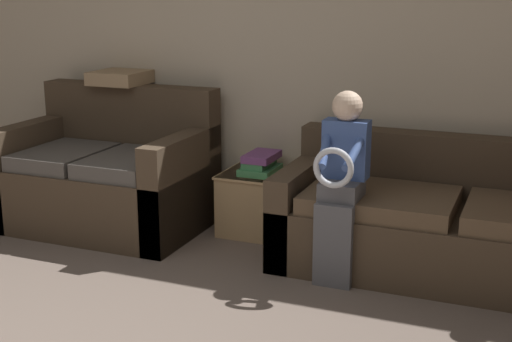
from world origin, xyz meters
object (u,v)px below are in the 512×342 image
throw_pillow (120,77)px  couch_side (109,178)px  couch_main (462,227)px  child_left_seated (341,177)px  book_stack (260,163)px  side_shelf (260,202)px

throw_pillow → couch_side: bearing=-76.8°
couch_main → couch_side: couch_side is taller
couch_side → child_left_seated: 1.93m
couch_main → throw_pillow: bearing=173.7°
couch_side → child_left_seated: size_ratio=1.26×
couch_main → book_stack: 1.48m
couch_main → couch_side: size_ratio=1.57×
couch_main → side_shelf: size_ratio=4.24×
book_stack → side_shelf: bearing=138.9°
couch_side → throw_pillow: throw_pillow is taller
child_left_seated → throw_pillow: (-1.96, 0.67, 0.42)m
side_shelf → throw_pillow: (-1.19, 0.07, 0.84)m
book_stack → throw_pillow: 1.32m
couch_main → child_left_seated: 0.85m
couch_side → book_stack: couch_side is taller
child_left_seated → couch_main: bearing=28.9°
couch_main → throw_pillow: size_ratio=5.86×
couch_main → side_shelf: (-1.44, 0.22, -0.06)m
couch_side → side_shelf: size_ratio=2.71×
side_shelf → couch_main: bearing=-8.7°
side_shelf → book_stack: size_ratio=1.61×
side_shelf → book_stack: (0.00, -0.00, 0.29)m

